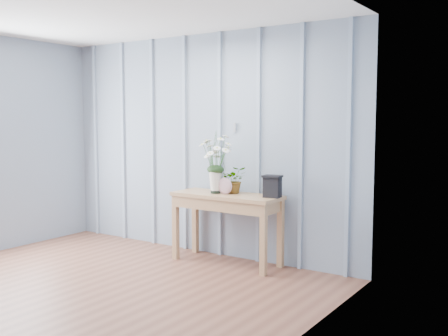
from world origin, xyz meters
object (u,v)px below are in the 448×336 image
Objects in this scene: daisy_vase at (216,155)px; felt_disc_vessel at (225,186)px; carved_box at (272,186)px; sideboard at (227,204)px.

daisy_vase reaches higher than felt_disc_vessel.
carved_box is at bearing 4.99° from felt_disc_vessel.
daisy_vase is 2.92× the size of carved_box.
sideboard is 0.58m from carved_box.
carved_box is at bearing 5.11° from sideboard.
carved_box is (0.53, 0.08, 0.03)m from felt_disc_vessel.
daisy_vase is 0.35m from felt_disc_vessel.
sideboard is 5.31× the size of carved_box.
daisy_vase reaches higher than carved_box.
daisy_vase is 0.71m from carved_box.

